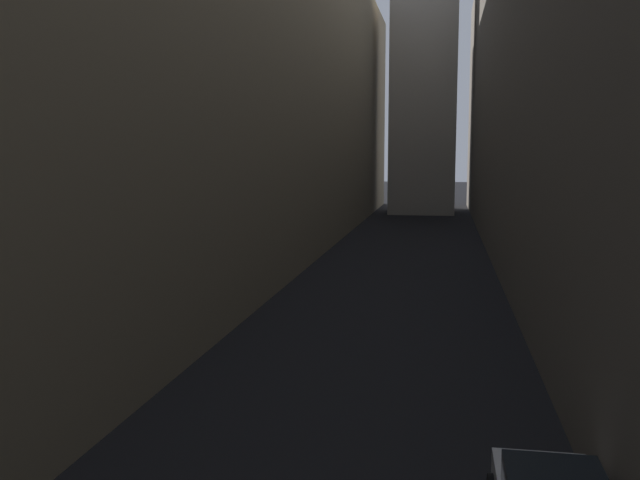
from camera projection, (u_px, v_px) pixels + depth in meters
name	position (u px, v px, depth m)	size (l,w,h in m)	color
ground_plane	(397.00, 276.00, 39.00)	(264.00, 264.00, 0.00)	black
building_block_left	(187.00, 68.00, 41.71)	(14.66, 108.00, 23.71)	gray
building_block_right	(627.00, 47.00, 37.34)	(12.96, 108.00, 24.97)	#60594F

